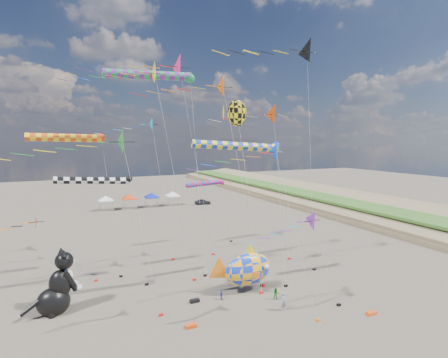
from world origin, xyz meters
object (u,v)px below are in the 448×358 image
fish_inflatable (247,269)px  person_adult (284,302)px  parked_car (203,202)px  child_blue (221,295)px  child_green (276,294)px  cat_inflatable (56,282)px

fish_inflatable → person_adult: 5.18m
parked_car → child_blue: bearing=165.5°
child_blue → parked_car: bearing=14.2°
person_adult → child_blue: bearing=115.2°
child_green → parked_car: (12.07, 49.76, 0.04)m
person_adult → parked_car: person_adult is taller
person_adult → parked_car: bearing=57.8°
child_green → child_blue: 5.22m
fish_inflatable → child_blue: 3.65m
fish_inflatable → child_green: fish_inflatable is taller
cat_inflatable → parked_car: bearing=40.7°
fish_inflatable → person_adult: (1.06, -4.83, -1.52)m
person_adult → parked_car: 53.33m
person_adult → child_blue: person_adult is taller
cat_inflatable → person_adult: 20.14m
fish_inflatable → child_blue: size_ratio=6.81×
cat_inflatable → child_blue: 14.85m
cat_inflatable → fish_inflatable: 17.58m
child_green → parked_car: parked_car is taller
cat_inflatable → fish_inflatable: (17.26, -3.29, -0.50)m
person_adult → child_blue: size_ratio=1.67×
person_adult → child_green: person_adult is taller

